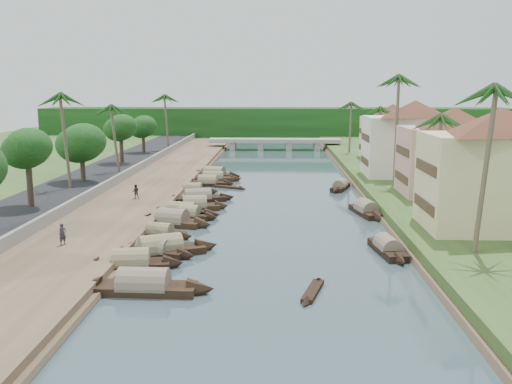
{
  "coord_description": "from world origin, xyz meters",
  "views": [
    {
      "loc": [
        0.43,
        -49.88,
        12.9
      ],
      "look_at": [
        -1.76,
        10.15,
        2.0
      ],
      "focal_mm": 40.0,
      "sensor_mm": 36.0,
      "label": 1
    }
  ],
  "objects_px": {
    "bridge": "(275,142)",
    "sampan_1": "(131,264)",
    "sampan_0": "(144,286)",
    "building_near": "(499,168)",
    "person_near": "(63,234)"
  },
  "relations": [
    {
      "from": "bridge",
      "to": "building_near",
      "type": "height_order",
      "value": "building_near"
    },
    {
      "from": "building_near",
      "to": "sampan_1",
      "type": "distance_m",
      "value": 30.87
    },
    {
      "from": "bridge",
      "to": "sampan_1",
      "type": "height_order",
      "value": "bridge"
    },
    {
      "from": "bridge",
      "to": "sampan_0",
      "type": "relative_size",
      "value": 2.95
    },
    {
      "from": "building_near",
      "to": "bridge",
      "type": "bearing_deg",
      "value": 104.39
    },
    {
      "from": "bridge",
      "to": "person_near",
      "type": "bearing_deg",
      "value": -101.67
    },
    {
      "from": "person_near",
      "to": "building_near",
      "type": "bearing_deg",
      "value": -42.11
    },
    {
      "from": "bridge",
      "to": "sampan_0",
      "type": "height_order",
      "value": "bridge"
    },
    {
      "from": "sampan_1",
      "to": "person_near",
      "type": "xyz_separation_m",
      "value": [
        -6.26,
        3.44,
        1.24
      ]
    },
    {
      "from": "bridge",
      "to": "sampan_1",
      "type": "distance_m",
      "value": 83.15
    },
    {
      "from": "building_near",
      "to": "person_near",
      "type": "distance_m",
      "value": 36.0
    },
    {
      "from": "building_near",
      "to": "sampan_0",
      "type": "height_order",
      "value": "building_near"
    },
    {
      "from": "sampan_0",
      "to": "sampan_1",
      "type": "distance_m",
      "value": 5.21
    },
    {
      "from": "bridge",
      "to": "person_near",
      "type": "height_order",
      "value": "person_near"
    },
    {
      "from": "sampan_1",
      "to": "bridge",
      "type": "bearing_deg",
      "value": 74.42
    }
  ]
}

